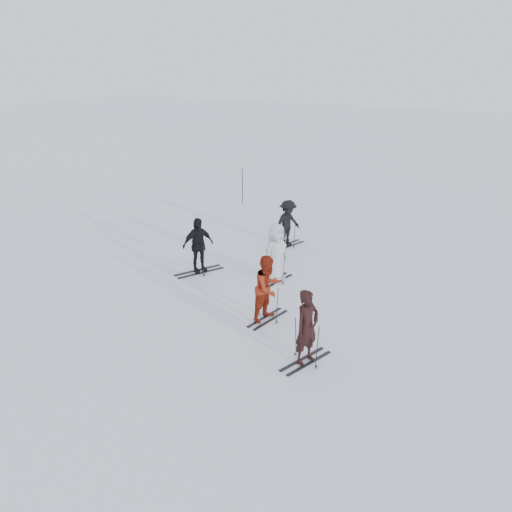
{
  "coord_description": "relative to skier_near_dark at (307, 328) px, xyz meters",
  "views": [
    {
      "loc": [
        7.18,
        -12.24,
        7.16
      ],
      "look_at": [
        0.0,
        1.0,
        1.0
      ],
      "focal_mm": 35.0,
      "sensor_mm": 36.0,
      "label": 1
    }
  ],
  "objects": [
    {
      "name": "ground",
      "position": [
        -3.25,
        2.4,
        -0.97
      ],
      "size": [
        120.0,
        120.0,
        0.0
      ],
      "primitive_type": "plane",
      "color": "silver",
      "rests_on": "ground"
    },
    {
      "name": "skier_near_dark",
      "position": [
        0.0,
        0.0,
        0.0
      ],
      "size": [
        0.67,
        0.82,
        1.93
      ],
      "primitive_type": "imported",
      "rotation": [
        0.0,
        0.0,
        1.22
      ],
      "color": "black",
      "rests_on": "ground"
    },
    {
      "name": "skier_red",
      "position": [
        -1.82,
        1.46,
        0.01
      ],
      "size": [
        0.92,
        1.08,
        1.94
      ],
      "primitive_type": "imported",
      "rotation": [
        0.0,
        0.0,
        1.36
      ],
      "color": "maroon",
      "rests_on": "ground"
    },
    {
      "name": "skier_grey",
      "position": [
        -2.78,
        3.89,
        0.04
      ],
      "size": [
        0.83,
        1.09,
        2.01
      ],
      "primitive_type": "imported",
      "rotation": [
        0.0,
        0.0,
        1.36
      ],
      "color": "silver",
      "rests_on": "ground"
    },
    {
      "name": "skier_uphill_left",
      "position": [
        -5.47,
        3.3,
        0.01
      ],
      "size": [
        0.98,
        1.23,
        1.95
      ],
      "primitive_type": "imported",
      "rotation": [
        0.0,
        0.0,
        1.06
      ],
      "color": "black",
      "rests_on": "ground"
    },
    {
      "name": "skier_uphill_far",
      "position": [
        -3.84,
        7.11,
        -0.04
      ],
      "size": [
        1.03,
        1.35,
        1.84
      ],
      "primitive_type": "imported",
      "rotation": [
        0.0,
        0.0,
        1.24
      ],
      "color": "black",
      "rests_on": "ground"
    },
    {
      "name": "skis_near_dark",
      "position": [
        0.0,
        0.0,
        -0.38
      ],
      "size": [
        1.8,
        1.34,
        1.17
      ],
      "primitive_type": null,
      "rotation": [
        0.0,
        0.0,
        1.22
      ],
      "color": "black",
      "rests_on": "ground"
    },
    {
      "name": "skis_red",
      "position": [
        -1.82,
        1.46,
        -0.4
      ],
      "size": [
        1.68,
        1.12,
        1.12
      ],
      "primitive_type": null,
      "rotation": [
        0.0,
        0.0,
        1.36
      ],
      "color": "black",
      "rests_on": "ground"
    },
    {
      "name": "skis_grey",
      "position": [
        -2.78,
        3.89,
        -0.39
      ],
      "size": [
        1.71,
        1.14,
        1.15
      ],
      "primitive_type": null,
      "rotation": [
        0.0,
        0.0,
        1.36
      ],
      "color": "black",
      "rests_on": "ground"
    },
    {
      "name": "skis_uphill_left",
      "position": [
        -5.47,
        3.3,
        -0.3
      ],
      "size": [
        2.07,
        1.74,
        1.33
      ],
      "primitive_type": null,
      "rotation": [
        0.0,
        0.0,
        1.06
      ],
      "color": "black",
      "rests_on": "ground"
    },
    {
      "name": "skis_uphill_far",
      "position": [
        -3.84,
        7.11,
        -0.35
      ],
      "size": [
        1.89,
        1.39,
        1.23
      ],
      "primitive_type": null,
      "rotation": [
        0.0,
        0.0,
        1.24
      ],
      "color": "black",
      "rests_on": "ground"
    },
    {
      "name": "piste_marker",
      "position": [
        -8.44,
        11.53,
        -0.07
      ],
      "size": [
        0.05,
        0.05,
        1.79
      ],
      "primitive_type": "cylinder",
      "rotation": [
        0.0,
        0.0,
        -0.24
      ],
      "color": "black",
      "rests_on": "ground"
    }
  ]
}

